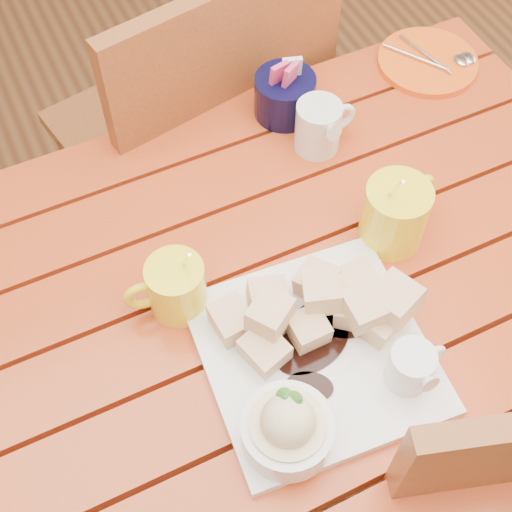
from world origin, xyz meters
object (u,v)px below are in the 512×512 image
table (264,335)px  coffee_mug_left (175,287)px  dessert_plate (315,359)px  chair_far (200,136)px  orange_saucer (429,62)px  coffee_mug_right (396,213)px

table → coffee_mug_left: (-0.11, 0.05, 0.15)m
dessert_plate → chair_far: 0.69m
dessert_plate → orange_saucer: (0.46, 0.43, -0.03)m
coffee_mug_left → chair_far: size_ratio=0.14×
orange_saucer → dessert_plate: bearing=-136.9°
coffee_mug_left → coffee_mug_right: (0.33, -0.03, 0.01)m
coffee_mug_left → chair_far: chair_far is taller
dessert_plate → coffee_mug_right: coffee_mug_right is taller
coffee_mug_left → coffee_mug_right: bearing=4.6°
dessert_plate → coffee_mug_right: (0.21, 0.14, 0.02)m
coffee_mug_right → orange_saucer: (0.26, 0.29, -0.05)m
chair_far → dessert_plate: bearing=70.8°
dessert_plate → table: bearing=94.7°
coffee_mug_left → coffee_mug_right: 0.33m
dessert_plate → orange_saucer: dessert_plate is taller
chair_far → table: bearing=67.7°
dessert_plate → chair_far: chair_far is taller
coffee_mug_left → dessert_plate: bearing=-45.0°
table → coffee_mug_left: coffee_mug_left is taller
dessert_plate → coffee_mug_left: (-0.12, 0.17, 0.01)m
coffee_mug_right → chair_far: chair_far is taller
coffee_mug_right → chair_far: (-0.11, 0.50, -0.27)m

